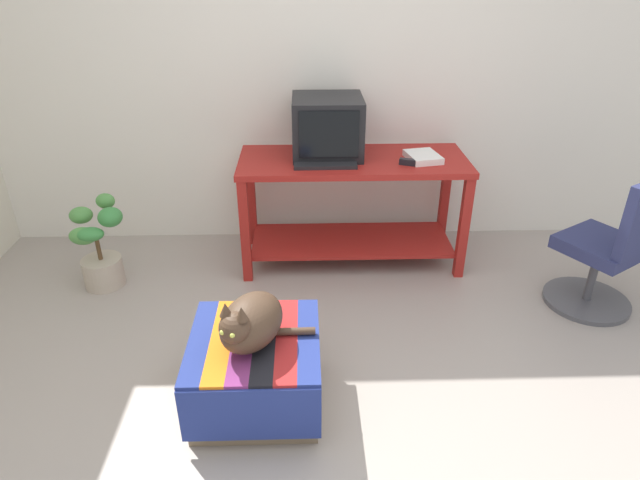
{
  "coord_description": "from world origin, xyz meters",
  "views": [
    {
      "loc": [
        -0.13,
        -1.81,
        1.97
      ],
      "look_at": [
        -0.05,
        0.85,
        0.55
      ],
      "focal_mm": 30.52,
      "sensor_mm": 36.0,
      "label": 1
    }
  ],
  "objects_px": {
    "desk": "(352,192)",
    "book": "(423,157)",
    "stapler": "(408,162)",
    "tv_monitor": "(327,127)",
    "cat": "(250,322)",
    "keyboard": "(326,164)",
    "ottoman_with_blanket": "(256,370)",
    "office_chair": "(609,253)",
    "potted_plant": "(100,250)"
  },
  "relations": [
    {
      "from": "tv_monitor",
      "to": "cat",
      "type": "bearing_deg",
      "value": -105.27
    },
    {
      "from": "ottoman_with_blanket",
      "to": "cat",
      "type": "relative_size",
      "value": 1.33
    },
    {
      "from": "ottoman_with_blanket",
      "to": "office_chair",
      "type": "relative_size",
      "value": 0.72
    },
    {
      "from": "book",
      "to": "ottoman_with_blanket",
      "type": "bearing_deg",
      "value": -138.51
    },
    {
      "from": "cat",
      "to": "potted_plant",
      "type": "relative_size",
      "value": 0.81
    },
    {
      "from": "cat",
      "to": "stapler",
      "type": "relative_size",
      "value": 4.37
    },
    {
      "from": "keyboard",
      "to": "stapler",
      "type": "bearing_deg",
      "value": -0.45
    },
    {
      "from": "book",
      "to": "office_chair",
      "type": "distance_m",
      "value": 1.26
    },
    {
      "from": "ottoman_with_blanket",
      "to": "office_chair",
      "type": "height_order",
      "value": "office_chair"
    },
    {
      "from": "desk",
      "to": "book",
      "type": "xyz_separation_m",
      "value": [
        0.45,
        -0.04,
        0.26
      ]
    },
    {
      "from": "cat",
      "to": "stapler",
      "type": "bearing_deg",
      "value": 78.75
    },
    {
      "from": "tv_monitor",
      "to": "keyboard",
      "type": "distance_m",
      "value": 0.29
    },
    {
      "from": "desk",
      "to": "potted_plant",
      "type": "relative_size",
      "value": 2.54
    },
    {
      "from": "ottoman_with_blanket",
      "to": "stapler",
      "type": "distance_m",
      "value": 1.66
    },
    {
      "from": "desk",
      "to": "stapler",
      "type": "xyz_separation_m",
      "value": [
        0.34,
        -0.14,
        0.26
      ]
    },
    {
      "from": "desk",
      "to": "book",
      "type": "distance_m",
      "value": 0.53
    },
    {
      "from": "cat",
      "to": "potted_plant",
      "type": "bearing_deg",
      "value": 157.69
    },
    {
      "from": "stapler",
      "to": "office_chair",
      "type": "bearing_deg",
      "value": -93.84
    },
    {
      "from": "desk",
      "to": "tv_monitor",
      "type": "bearing_deg",
      "value": 152.08
    },
    {
      "from": "ottoman_with_blanket",
      "to": "office_chair",
      "type": "bearing_deg",
      "value": 19.75
    },
    {
      "from": "office_chair",
      "to": "ottoman_with_blanket",
      "type": "bearing_deg",
      "value": -11.89
    },
    {
      "from": "desk",
      "to": "cat",
      "type": "bearing_deg",
      "value": -112.19
    },
    {
      "from": "keyboard",
      "to": "potted_plant",
      "type": "bearing_deg",
      "value": -174.46
    },
    {
      "from": "office_chair",
      "to": "stapler",
      "type": "height_order",
      "value": "office_chair"
    },
    {
      "from": "keyboard",
      "to": "ottoman_with_blanket",
      "type": "height_order",
      "value": "keyboard"
    },
    {
      "from": "book",
      "to": "desk",
      "type": "bearing_deg",
      "value": 163.2
    },
    {
      "from": "tv_monitor",
      "to": "stapler",
      "type": "distance_m",
      "value": 0.58
    },
    {
      "from": "book",
      "to": "potted_plant",
      "type": "xyz_separation_m",
      "value": [
        -2.11,
        -0.25,
        -0.52
      ]
    },
    {
      "from": "stapler",
      "to": "tv_monitor",
      "type": "bearing_deg",
      "value": 87.12
    },
    {
      "from": "desk",
      "to": "keyboard",
      "type": "bearing_deg",
      "value": -143.97
    },
    {
      "from": "book",
      "to": "cat",
      "type": "bearing_deg",
      "value": -137.9
    },
    {
      "from": "office_chair",
      "to": "cat",
      "type": "bearing_deg",
      "value": -11.0
    },
    {
      "from": "desk",
      "to": "stapler",
      "type": "bearing_deg",
      "value": -21.93
    },
    {
      "from": "desk",
      "to": "office_chair",
      "type": "distance_m",
      "value": 1.62
    },
    {
      "from": "keyboard",
      "to": "stapler",
      "type": "height_order",
      "value": "stapler"
    },
    {
      "from": "keyboard",
      "to": "stapler",
      "type": "relative_size",
      "value": 3.64
    },
    {
      "from": "ottoman_with_blanket",
      "to": "potted_plant",
      "type": "xyz_separation_m",
      "value": [
        -1.09,
        1.09,
        0.07
      ]
    },
    {
      "from": "cat",
      "to": "tv_monitor",
      "type": "bearing_deg",
      "value": 98.98
    },
    {
      "from": "tv_monitor",
      "to": "office_chair",
      "type": "height_order",
      "value": "tv_monitor"
    },
    {
      "from": "desk",
      "to": "potted_plant",
      "type": "xyz_separation_m",
      "value": [
        -1.66,
        -0.3,
        -0.26
      ]
    },
    {
      "from": "keyboard",
      "to": "book",
      "type": "xyz_separation_m",
      "value": [
        0.64,
        0.09,
        0.01
      ]
    },
    {
      "from": "cat",
      "to": "potted_plant",
      "type": "xyz_separation_m",
      "value": [
        -1.08,
        1.13,
        -0.24
      ]
    },
    {
      "from": "keyboard",
      "to": "potted_plant",
      "type": "xyz_separation_m",
      "value": [
        -1.47,
        -0.16,
        -0.51
      ]
    },
    {
      "from": "tv_monitor",
      "to": "book",
      "type": "xyz_separation_m",
      "value": [
        0.62,
        -0.13,
        -0.17
      ]
    },
    {
      "from": "tv_monitor",
      "to": "stapler",
      "type": "height_order",
      "value": "tv_monitor"
    },
    {
      "from": "cat",
      "to": "potted_plant",
      "type": "height_order",
      "value": "cat"
    },
    {
      "from": "potted_plant",
      "to": "stapler",
      "type": "relative_size",
      "value": 5.41
    },
    {
      "from": "keyboard",
      "to": "office_chair",
      "type": "distance_m",
      "value": 1.79
    },
    {
      "from": "ottoman_with_blanket",
      "to": "keyboard",
      "type": "bearing_deg",
      "value": 73.04
    },
    {
      "from": "keyboard",
      "to": "ottoman_with_blanket",
      "type": "bearing_deg",
      "value": -107.66
    }
  ]
}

